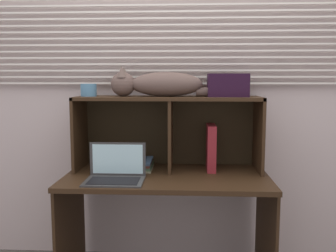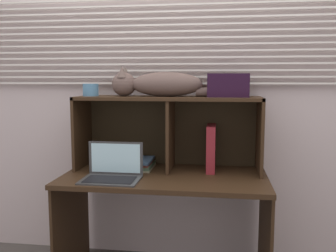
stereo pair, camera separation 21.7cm
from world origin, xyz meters
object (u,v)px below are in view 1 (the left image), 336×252
object	(u,v)px
cat	(158,84)
laptop	(115,173)
storage_box	(228,85)
book_stack	(140,164)
small_basket	(89,90)
binder_upright	(211,147)

from	to	relation	value
cat	laptop	size ratio (longest dim) A/B	2.47
laptop	storage_box	bearing A→B (deg)	23.15
storage_box	book_stack	bearing A→B (deg)	-179.84
laptop	small_basket	distance (m)	0.63
laptop	binder_upright	size ratio (longest dim) A/B	1.14
cat	binder_upright	world-z (taller)	cat
small_basket	cat	bearing A→B (deg)	-0.00
cat	laptop	world-z (taller)	cat
laptop	binder_upright	distance (m)	0.68
book_stack	small_basket	bearing A→B (deg)	179.73
laptop	binder_upright	bearing A→B (deg)	26.67
cat	binder_upright	xyz separation A→B (m)	(0.36, 0.00, -0.43)
cat	binder_upright	bearing A→B (deg)	0.00
laptop	book_stack	world-z (taller)	laptop
cat	small_basket	bearing A→B (deg)	180.00
laptop	book_stack	bearing A→B (deg)	69.28
laptop	storage_box	distance (m)	0.93
small_basket	book_stack	bearing A→B (deg)	-0.27
storage_box	cat	bearing A→B (deg)	-180.00
laptop	book_stack	distance (m)	0.32
binder_upright	book_stack	world-z (taller)	binder_upright
binder_upright	storage_box	world-z (taller)	storage_box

